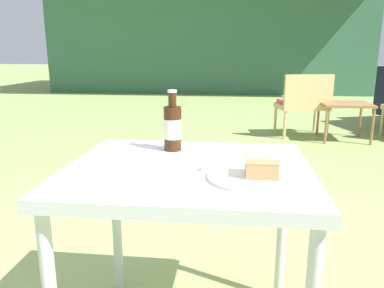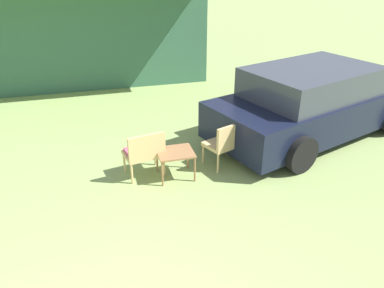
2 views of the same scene
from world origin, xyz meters
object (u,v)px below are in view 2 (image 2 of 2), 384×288
(parked_car, at_px, (314,102))
(wicker_chair_cushioned, at_px, (144,151))
(wicker_chair_plain, at_px, (226,141))
(garden_side_table, at_px, (175,154))

(parked_car, relative_size, wicker_chair_cushioned, 5.97)
(wicker_chair_plain, bearing_deg, wicker_chair_cushioned, -22.36)
(wicker_chair_plain, relative_size, garden_side_table, 1.39)
(wicker_chair_plain, bearing_deg, parked_car, 177.91)
(wicker_chair_plain, height_order, garden_side_table, wicker_chair_plain)
(wicker_chair_cushioned, distance_m, wicker_chair_plain, 1.38)
(wicker_chair_cushioned, height_order, wicker_chair_plain, same)
(parked_car, height_order, wicker_chair_cushioned, parked_car)
(parked_car, relative_size, wicker_chair_plain, 5.97)
(garden_side_table, bearing_deg, wicker_chair_cushioned, 161.14)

